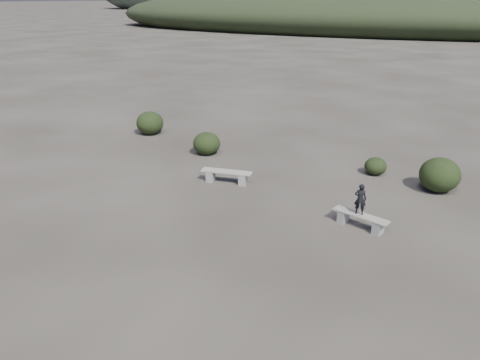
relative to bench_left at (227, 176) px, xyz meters
The scene contains 8 objects.
ground 5.97m from the bench_left, 66.19° to the right, with size 1200.00×1200.00×0.00m, color #2C2722.
bench_left is the anchor object (origin of this frame).
bench_right 5.59m from the bench_left, 12.64° to the right, with size 1.81×0.77×0.44m.
seated_person 5.56m from the bench_left, 12.63° to the right, with size 0.36×0.24×0.98m, color black.
shrub_a 3.63m from the bench_left, 134.62° to the left, with size 1.22×1.22×1.00m, color black.
shrub_c 5.96m from the bench_left, 37.70° to the left, with size 0.87×0.87×0.70m, color black.
shrub_d 7.76m from the bench_left, 22.98° to the left, with size 1.43×1.43×1.25m, color black.
shrub_f 7.94m from the bench_left, 150.08° to the left, with size 1.38×1.38×1.17m, color black.
Camera 1 is at (6.03, -8.78, 6.62)m, focal length 35.00 mm.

